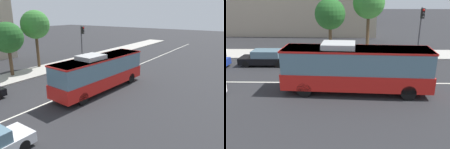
# 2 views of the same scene
# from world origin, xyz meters

# --- Properties ---
(ground_plane) EXTENTS (160.00, 160.00, 0.00)m
(ground_plane) POSITION_xyz_m (0.00, 0.00, 0.00)
(ground_plane) COLOR #28282B
(sidewalk_kerb) EXTENTS (80.00, 3.94, 0.14)m
(sidewalk_kerb) POSITION_xyz_m (0.00, 8.51, 0.07)
(sidewalk_kerb) COLOR #B2ADA3
(sidewalk_kerb) RESTS_ON ground_plane
(lane_centre_line) EXTENTS (76.00, 0.16, 0.01)m
(lane_centre_line) POSITION_xyz_m (0.00, 0.00, 0.01)
(lane_centre_line) COLOR silver
(lane_centre_line) RESTS_ON ground_plane
(transit_bus) EXTENTS (10.13, 3.07, 3.46)m
(transit_bus) POSITION_xyz_m (3.16, -1.62, 1.81)
(transit_bus) COLOR red
(transit_bus) RESTS_ON ground_plane
(sedan_black) EXTENTS (4.51, 1.85, 1.46)m
(sedan_black) POSITION_xyz_m (-5.05, 4.53, 0.72)
(sedan_black) COLOR black
(sedan_black) RESTS_ON ground_plane
(traffic_light_near_corner) EXTENTS (0.33, 0.62, 5.20)m
(traffic_light_near_corner) POSITION_xyz_m (9.98, 6.75, 3.56)
(traffic_light_near_corner) COLOR #47474C
(traffic_light_near_corner) RESTS_ON ground_plane
(street_tree_kerbside_left) EXTENTS (3.51, 3.51, 7.25)m
(street_tree_kerbside_left) POSITION_xyz_m (5.12, 10.08, 5.46)
(street_tree_kerbside_left) COLOR #4C3823
(street_tree_kerbside_left) RESTS_ON ground_plane
(street_tree_kerbside_centre) EXTENTS (3.34, 3.34, 6.02)m
(street_tree_kerbside_centre) POSITION_xyz_m (0.89, 9.22, 4.32)
(street_tree_kerbside_centre) COLOR #4C3823
(street_tree_kerbside_centre) RESTS_ON ground_plane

